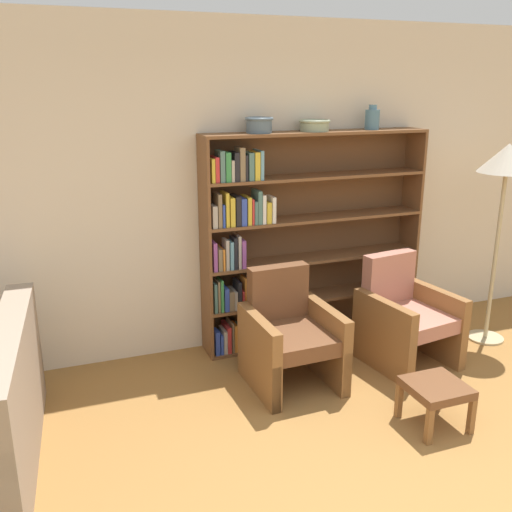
# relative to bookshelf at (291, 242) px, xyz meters

# --- Properties ---
(wall_back) EXTENTS (12.00, 0.06, 2.75)m
(wall_back) POSITION_rel_bookshelf_xyz_m (-0.20, 0.18, 0.45)
(wall_back) COLOR beige
(wall_back) RESTS_ON ground
(bookshelf) EXTENTS (2.00, 0.30, 1.85)m
(bookshelf) POSITION_rel_bookshelf_xyz_m (0.00, 0.00, 0.00)
(bookshelf) COLOR brown
(bookshelf) RESTS_ON ground
(bowl_terracotta) EXTENTS (0.23, 0.23, 0.12)m
(bowl_terracotta) POSITION_rel_bookshelf_xyz_m (-0.31, -0.01, 1.00)
(bowl_terracotta) COLOR slate
(bowl_terracotta) RESTS_ON bookshelf
(bowl_brass) EXTENTS (0.26, 0.26, 0.09)m
(bowl_brass) POSITION_rel_bookshelf_xyz_m (0.18, -0.01, 0.99)
(bowl_brass) COLOR gray
(bowl_brass) RESTS_ON bookshelf
(vase_tall) EXTENTS (0.12, 0.12, 0.21)m
(vase_tall) POSITION_rel_bookshelf_xyz_m (0.73, -0.01, 1.02)
(vase_tall) COLOR slate
(vase_tall) RESTS_ON bookshelf
(armchair_leather) EXTENTS (0.66, 0.70, 0.88)m
(armchair_leather) POSITION_rel_bookshelf_xyz_m (-0.31, -0.70, -0.53)
(armchair_leather) COLOR brown
(armchair_leather) RESTS_ON ground
(armchair_cushioned) EXTENTS (0.73, 0.77, 0.88)m
(armchair_cushioned) POSITION_rel_bookshelf_xyz_m (0.73, -0.70, -0.53)
(armchair_cushioned) COLOR brown
(armchair_cushioned) RESTS_ON ground
(floor_lamp) EXTENTS (0.48, 0.48, 1.76)m
(floor_lamp) POSITION_rel_bookshelf_xyz_m (1.68, -0.61, 0.64)
(floor_lamp) COLOR tan
(floor_lamp) RESTS_ON ground
(footstool) EXTENTS (0.38, 0.38, 0.31)m
(footstool) POSITION_rel_bookshelf_xyz_m (0.37, -1.59, -0.66)
(footstool) COLOR brown
(footstool) RESTS_ON ground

